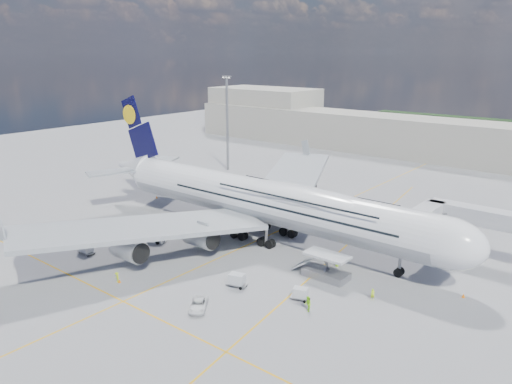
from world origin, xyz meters
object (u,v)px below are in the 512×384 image
Objects in this scene: crew_wing at (129,239)px; crew_van at (337,261)px; baggage_tug at (156,237)px; catering_truck_outer at (300,178)px; cone_wing_right_inner at (196,234)px; dolly_row_c at (86,248)px; dolly_row_a at (71,244)px; cone_tail at (157,197)px; dolly_nose_far at (300,293)px; crew_nose at (373,294)px; dolly_back at (118,247)px; cone_nose at (463,296)px; cone_wing_left_outer at (297,187)px; cone_wing_right_outer at (119,281)px; cargo_loader at (325,269)px; cone_wing_left_inner at (279,221)px; crew_loader at (308,304)px; airliner at (265,201)px; dolly_row_b at (161,237)px; crew_tug at (117,277)px; jet_bridge at (462,220)px; service_van at (198,305)px; light_mast at (227,122)px; dolly_nose_near at (237,280)px; catering_truck_inner at (278,203)px.

crew_wing is 35.19m from crew_van.
baggage_tug is 31.34m from crew_van.
cone_wing_right_inner is (5.11, -40.27, -1.65)m from catering_truck_outer.
dolly_row_c is 1.55× the size of crew_wing.
dolly_row_a is 4.60× the size of cone_tail.
crew_nose is at bearing 18.67° from dolly_nose_far.
dolly_nose_far reaches higher than dolly_back.
crew_van is 2.97× the size of cone_nose.
cone_wing_left_outer is at bearing 54.12° from cone_tail.
dolly_nose_far is 25.74m from cone_wing_right_outer.
dolly_back is 1.93× the size of crew_nose.
cargo_loader reaches higher than dolly_row_c.
cone_tail is (-30.99, -3.92, 0.06)m from cone_wing_left_inner.
crew_loader is at bearing -54.43° from cone_wing_left_outer.
catering_truck_outer is 12.02× the size of cone_wing_left_outer.
airliner reaches higher than crew_wing.
cone_wing_right_outer is at bearing 6.60° from dolly_row_a.
dolly_row_b is 1.80× the size of crew_van.
cone_nose is at bearing 20.89° from dolly_nose_far.
crew_tug is 2.50× the size of cone_wing_right_inner.
jet_bridge reaches higher than crew_van.
dolly_row_b is 34.30m from crew_loader.
dolly_row_c is at bearing 152.04° from crew_nose.
cargo_loader reaches higher than cone_wing_left_outer.
crew_nose is 35.32m from cone_wing_right_inner.
crew_wing is 14.97m from cone_wing_right_outer.
service_van is at bearing -76.59° from crew_wing.
cone_wing_left_outer reaches higher than dolly_back.
light_mast is 45.39× the size of cone_nose.
dolly_row_b is at bearing 137.33° from crew_nose.
crew_loader reaches higher than cone_wing_right_outer.
jet_bridge is 50.48m from catering_truck_outer.
dolly_row_b is 0.95× the size of dolly_nose_near.
light_mast is at bearing 119.87° from dolly_nose_far.
dolly_back reaches higher than dolly_row_a.
dolly_nose_near reaches higher than crew_tug.
catering_truck_inner is 3.86× the size of crew_loader.
dolly_row_a is at bearing -122.36° from cone_wing_left_inner.
jet_bridge is 33.47× the size of cone_nose.
dolly_back is at bearing -159.67° from cone_nose.
cone_wing_right_inner reaches higher than dolly_back.
cargo_loader is at bearing 18.50° from dolly_row_b.
dolly_nose_far is (35.70, 8.87, -0.12)m from dolly_row_c.
dolly_back is 6.02× the size of cone_wing_left_inner.
baggage_tug is 5.69× the size of cone_wing_right_inner.
baggage_tug is at bearing -7.11° from crew_wing.
cone_wing_right_inner is (-35.25, 2.24, -0.48)m from crew_nose.
service_van is (31.97, -1.72, 0.33)m from dolly_row_a.
cone_tail is at bearing 61.29° from crew_van.
dolly_row_c is 4.77× the size of cone_tail.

